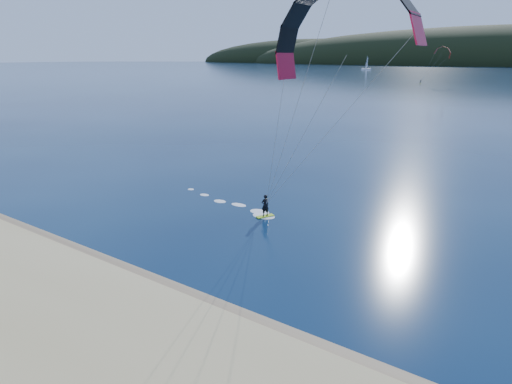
% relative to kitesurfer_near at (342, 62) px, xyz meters
% --- Properties ---
extents(ground, '(1800.00, 1800.00, 0.00)m').
position_rel_kitesurfer_near_xyz_m(ground, '(-5.48, -14.50, -12.39)').
color(ground, '#071A39').
rests_on(ground, ground).
extents(wet_sand, '(220.00, 2.50, 0.10)m').
position_rel_kitesurfer_near_xyz_m(wet_sand, '(-5.48, -10.00, -12.34)').
color(wet_sand, '#84694D').
rests_on(wet_sand, ground).
extents(kitesurfer_near, '(22.83, 6.37, 15.91)m').
position_rel_kitesurfer_near_xyz_m(kitesurfer_near, '(0.00, 0.00, 0.00)').
color(kitesurfer_near, '#A1D419').
rests_on(kitesurfer_near, ground).
extents(kitesurfer_far, '(13.26, 6.06, 16.32)m').
position_rel_kitesurfer_near_xyz_m(kitesurfer_far, '(-30.55, 187.89, 0.60)').
color(kitesurfer_far, '#A1D419').
rests_on(kitesurfer_far, ground).
extents(sailboat, '(9.14, 5.85, 12.93)m').
position_rel_kitesurfer_near_xyz_m(sailboat, '(-134.16, 382.61, -11.44)').
color(sailboat, white).
rests_on(sailboat, ground).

